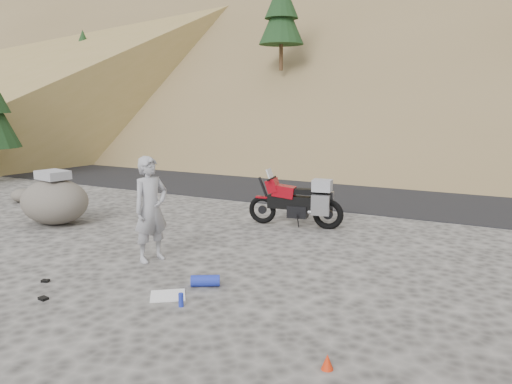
# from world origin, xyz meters

# --- Properties ---
(ground) EXTENTS (140.00, 140.00, 0.00)m
(ground) POSITION_xyz_m (0.00, 0.00, 0.00)
(ground) COLOR #3E3C39
(ground) RESTS_ON ground
(road) EXTENTS (120.00, 7.00, 0.05)m
(road) POSITION_xyz_m (0.00, 9.00, 0.00)
(road) COLOR black
(road) RESTS_ON ground
(hillside) EXTENTS (120.00, 73.00, 46.72)m
(hillside) POSITION_xyz_m (-0.05, 40.88, 11.08)
(hillside) COLOR brown
(hillside) RESTS_ON ground
(motorcycle) EXTENTS (2.24, 0.85, 1.34)m
(motorcycle) POSITION_xyz_m (1.26, 3.60, 0.57)
(motorcycle) COLOR black
(motorcycle) RESTS_ON ground
(man) EXTENTS (0.64, 0.80, 1.91)m
(man) POSITION_xyz_m (-0.17, 0.06, 0.00)
(man) COLOR #949499
(man) RESTS_ON ground
(boulder) EXTENTS (2.05, 1.92, 1.25)m
(boulder) POSITION_xyz_m (-3.95, 1.19, 0.55)
(boulder) COLOR #524E46
(boulder) RESTS_ON ground
(small_rock) EXTENTS (0.72, 0.66, 0.39)m
(small_rock) POSITION_xyz_m (-6.87, 2.55, 0.20)
(small_rock) COLOR #524E46
(small_rock) RESTS_ON ground
(gear_white_cloth) EXTENTS (0.68, 0.67, 0.02)m
(gear_white_cloth) POSITION_xyz_m (1.13, -1.19, 0.01)
(gear_white_cloth) COLOR white
(gear_white_cloth) RESTS_ON ground
(gear_blue_mat) EXTENTS (0.48, 0.38, 0.18)m
(gear_blue_mat) POSITION_xyz_m (1.40, -0.59, 0.09)
(gear_blue_mat) COLOR #1C2DAA
(gear_blue_mat) RESTS_ON ground
(gear_bottle) EXTENTS (0.09, 0.09, 0.20)m
(gear_bottle) POSITION_xyz_m (1.53, -1.41, 0.10)
(gear_bottle) COLOR #1C2DAA
(gear_bottle) RESTS_ON ground
(gear_funnel) EXTENTS (0.14, 0.14, 0.18)m
(gear_funnel) POSITION_xyz_m (3.93, -2.06, 0.09)
(gear_funnel) COLOR red
(gear_funnel) RESTS_ON ground
(gear_glove_a) EXTENTS (0.15, 0.12, 0.04)m
(gear_glove_a) POSITION_xyz_m (-0.41, -2.14, 0.02)
(gear_glove_a) COLOR black
(gear_glove_a) RESTS_ON ground
(gear_glove_b) EXTENTS (0.14, 0.13, 0.04)m
(gear_glove_b) POSITION_xyz_m (-0.98, -1.62, 0.02)
(gear_glove_b) COLOR black
(gear_glove_b) RESTS_ON ground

